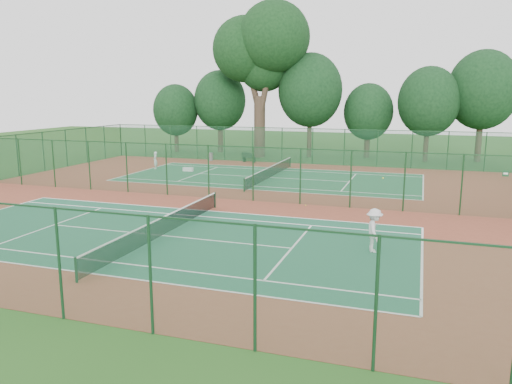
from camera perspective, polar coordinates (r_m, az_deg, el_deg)
ground at (r=32.47m, az=-2.91°, el=-0.84°), size 120.00×120.00×0.00m
red_pad at (r=32.47m, az=-2.91°, el=-0.83°), size 40.00×36.00×0.01m
court_near at (r=24.55m, az=-10.57°, el=-4.93°), size 23.77×10.97×0.01m
court_far at (r=40.84m, az=1.67°, el=1.66°), size 23.77×10.97×0.01m
fence_north at (r=49.22m, az=4.72°, el=5.30°), size 40.00×0.09×3.50m
fence_south at (r=17.11m, az=-25.55°, el=-6.86°), size 40.00×0.09×3.50m
fence_divider at (r=32.15m, az=-2.94°, el=2.23°), size 40.00×0.09×3.50m
tennis_net_near at (r=24.41m, az=-10.61°, el=-3.73°), size 0.10×12.90×0.97m
tennis_net_far at (r=40.76m, az=1.68°, el=2.40°), size 0.10×12.90×0.97m
player_near at (r=22.07m, az=13.36°, el=-4.29°), size 1.00×1.37×1.91m
player_far at (r=46.42m, az=-11.45°, el=3.58°), size 0.56×0.67×1.57m
trash_bin at (r=51.60m, az=-5.17°, el=4.05°), size 0.58×0.58×0.80m
bench at (r=50.01m, az=-0.86°, el=3.98°), size 1.63×0.98×0.97m
kit_bag at (r=44.58m, az=-7.77°, el=2.58°), size 0.94×0.43×0.34m
stray_ball_a at (r=30.66m, az=5.70°, el=-1.52°), size 0.07×0.07×0.07m
stray_ball_b at (r=29.69m, az=13.36°, el=-2.18°), size 0.07×0.07×0.07m
stray_ball_c at (r=32.63m, az=-6.05°, el=-0.75°), size 0.07×0.07×0.07m
big_tree at (r=54.44m, az=0.62°, el=16.13°), size 10.55×7.72×16.21m
evergreen_row at (r=55.37m, az=6.74°, el=4.07°), size 39.00×5.00×12.00m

